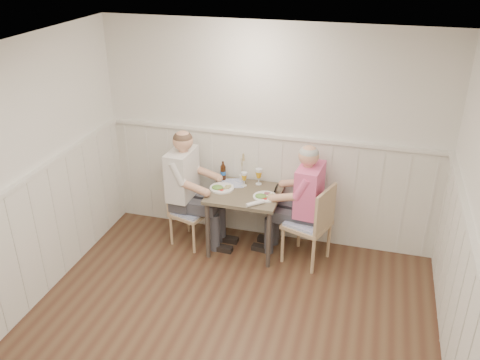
{
  "coord_description": "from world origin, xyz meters",
  "views": [
    {
      "loc": [
        1.15,
        -3.13,
        3.41
      ],
      "look_at": [
        -0.19,
        1.64,
        1.0
      ],
      "focal_mm": 38.0,
      "sensor_mm": 36.0,
      "label": 1
    }
  ],
  "objects_px": {
    "chair_left": "(187,208)",
    "grass_vase": "(241,168)",
    "chair_right": "(312,222)",
    "diner_cream": "(187,196)",
    "beer_bottle": "(223,172)",
    "man_in_pink": "(304,211)",
    "dining_table": "(245,201)"
  },
  "relations": [
    {
      "from": "diner_cream",
      "to": "grass_vase",
      "type": "bearing_deg",
      "value": 26.55
    },
    {
      "from": "grass_vase",
      "to": "chair_left",
      "type": "bearing_deg",
      "value": -151.59
    },
    {
      "from": "chair_right",
      "to": "man_in_pink",
      "type": "xyz_separation_m",
      "value": [
        -0.11,
        0.11,
        0.07
      ]
    },
    {
      "from": "dining_table",
      "to": "grass_vase",
      "type": "height_order",
      "value": "grass_vase"
    },
    {
      "from": "dining_table",
      "to": "diner_cream",
      "type": "xyz_separation_m",
      "value": [
        -0.71,
        -0.01,
        -0.03
      ]
    },
    {
      "from": "chair_right",
      "to": "grass_vase",
      "type": "relative_size",
      "value": 2.56
    },
    {
      "from": "grass_vase",
      "to": "dining_table",
      "type": "bearing_deg",
      "value": -66.67
    },
    {
      "from": "dining_table",
      "to": "diner_cream",
      "type": "distance_m",
      "value": 0.71
    },
    {
      "from": "chair_right",
      "to": "diner_cream",
      "type": "xyz_separation_m",
      "value": [
        -1.5,
        0.05,
        0.09
      ]
    },
    {
      "from": "chair_left",
      "to": "diner_cream",
      "type": "distance_m",
      "value": 0.16
    },
    {
      "from": "chair_right",
      "to": "chair_left",
      "type": "bearing_deg",
      "value": 179.05
    },
    {
      "from": "dining_table",
      "to": "chair_left",
      "type": "xyz_separation_m",
      "value": [
        -0.71,
        -0.04,
        -0.19
      ]
    },
    {
      "from": "chair_right",
      "to": "chair_left",
      "type": "distance_m",
      "value": 1.5
    },
    {
      "from": "diner_cream",
      "to": "grass_vase",
      "type": "height_order",
      "value": "diner_cream"
    },
    {
      "from": "beer_bottle",
      "to": "grass_vase",
      "type": "height_order",
      "value": "grass_vase"
    },
    {
      "from": "chair_right",
      "to": "beer_bottle",
      "type": "distance_m",
      "value": 1.22
    },
    {
      "from": "chair_right",
      "to": "man_in_pink",
      "type": "distance_m",
      "value": 0.17
    },
    {
      "from": "diner_cream",
      "to": "beer_bottle",
      "type": "distance_m",
      "value": 0.52
    },
    {
      "from": "dining_table",
      "to": "beer_bottle",
      "type": "relative_size",
      "value": 3.46
    },
    {
      "from": "chair_left",
      "to": "grass_vase",
      "type": "xyz_separation_m",
      "value": [
        0.59,
        0.32,
        0.46
      ]
    },
    {
      "from": "beer_bottle",
      "to": "chair_right",
      "type": "bearing_deg",
      "value": -15.36
    },
    {
      "from": "diner_cream",
      "to": "beer_bottle",
      "type": "height_order",
      "value": "diner_cream"
    },
    {
      "from": "dining_table",
      "to": "grass_vase",
      "type": "bearing_deg",
      "value": 113.33
    },
    {
      "from": "man_in_pink",
      "to": "grass_vase",
      "type": "xyz_separation_m",
      "value": [
        -0.81,
        0.23,
        0.33
      ]
    },
    {
      "from": "dining_table",
      "to": "man_in_pink",
      "type": "xyz_separation_m",
      "value": [
        0.69,
        0.05,
        -0.05
      ]
    },
    {
      "from": "dining_table",
      "to": "chair_left",
      "type": "bearing_deg",
      "value": -177.12
    },
    {
      "from": "chair_right",
      "to": "chair_left",
      "type": "height_order",
      "value": "chair_right"
    },
    {
      "from": "dining_table",
      "to": "chair_left",
      "type": "distance_m",
      "value": 0.73
    },
    {
      "from": "man_in_pink",
      "to": "beer_bottle",
      "type": "distance_m",
      "value": 1.07
    },
    {
      "from": "chair_right",
      "to": "beer_bottle",
      "type": "relative_size",
      "value": 4.09
    },
    {
      "from": "chair_left",
      "to": "man_in_pink",
      "type": "height_order",
      "value": "man_in_pink"
    },
    {
      "from": "dining_table",
      "to": "chair_right",
      "type": "bearing_deg",
      "value": -4.36
    }
  ]
}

